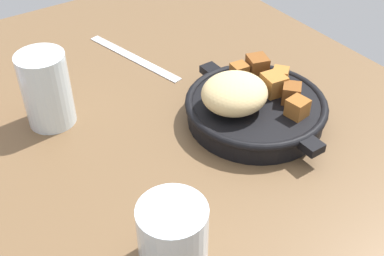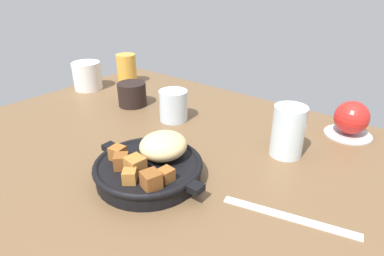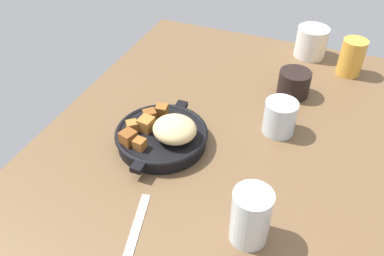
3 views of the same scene
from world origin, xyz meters
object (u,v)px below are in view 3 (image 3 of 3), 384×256
Objects in this scene: butter_knife at (132,242)px; ceramic_mug_white at (311,42)px; coffee_mug_dark at (294,83)px; juice_glass_amber at (352,57)px; water_glass_tall at (251,216)px; cast_iron_skillet at (163,135)px; water_glass_short at (280,117)px.

ceramic_mug_white reaches higher than butter_knife.
juice_glass_amber is at bearing 142.42° from coffee_mug_dark.
ceramic_mug_white is at bearing -117.12° from juice_glass_amber.
ceramic_mug_white is at bearing -179.68° from water_glass_tall.
cast_iron_skillet is 1.14× the size of butter_knife.
coffee_mug_dark is 15.76cm from water_glass_short.
cast_iron_skillet reaches higher than water_glass_short.
coffee_mug_dark is at bearing 149.41° from butter_knife.
juice_glass_amber is at bearing 62.88° from ceramic_mug_white.
juice_glass_amber is 1.27× the size of water_glass_short.
coffee_mug_dark is 0.90× the size of ceramic_mug_white.
juice_glass_amber reaches higher than coffee_mug_dark.
butter_knife is 42.16cm from water_glass_short.
butter_knife is 20.63cm from water_glass_tall.
water_glass_short is at bearing -1.54° from ceramic_mug_white.
juice_glass_amber reaches higher than ceramic_mug_white.
juice_glass_amber reaches higher than cast_iron_skillet.
cast_iron_skillet is 26.14cm from water_glass_short.
water_glass_short is (31.61, -12.46, -1.03)cm from juice_glass_amber.
cast_iron_skillet is 2.25× the size of water_glass_tall.
coffee_mug_dark is at bearing 142.84° from cast_iron_skillet.
water_glass_tall is (16.08, 23.55, 2.61)cm from cast_iron_skillet.
coffee_mug_dark is at bearing 179.08° from water_glass_short.
butter_knife is at bearing -64.22° from water_glass_tall.
ceramic_mug_white is (-21.73, 0.76, 1.05)cm from coffee_mug_dark.
butter_knife is 2.72× the size of water_glass_short.
juice_glass_amber is at bearing 158.49° from water_glass_short.
coffee_mug_dark is 20.09cm from juice_glass_amber.
ceramic_mug_white is 1.13× the size of water_glass_short.
ceramic_mug_white is at bearing 155.69° from cast_iron_skillet.
butter_knife is at bearing 12.68° from cast_iron_skillet.
juice_glass_amber is 62.50cm from water_glass_tall.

